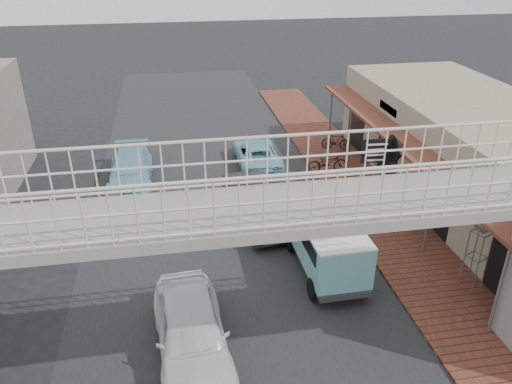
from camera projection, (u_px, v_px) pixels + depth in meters
name	position (u px, v px, depth m)	size (l,w,h in m)	color
ground	(233.00, 293.00, 15.72)	(120.00, 120.00, 0.00)	black
road_strip	(233.00, 293.00, 15.71)	(10.00, 60.00, 0.01)	black
sidewalk	(389.00, 226.00, 19.34)	(3.00, 40.00, 0.10)	brown
shophouse_row	(489.00, 162.00, 20.03)	(7.20, 18.00, 4.00)	gray
footbridge	(255.00, 291.00, 10.77)	(16.40, 2.40, 6.34)	gray
white_hatchback	(191.00, 332.00, 13.05)	(1.86, 4.62, 1.58)	white
dark_sedan	(257.00, 203.00, 19.49)	(1.65, 4.73, 1.56)	black
angkot_curb	(257.00, 154.00, 24.47)	(1.99, 4.33, 1.20)	#7BC3D5
angkot_far	(131.00, 170.00, 22.56)	(1.90, 4.67, 1.36)	#77B7CF
angkot_van	(327.00, 240.00, 16.21)	(1.91, 4.03, 1.96)	black
motorcycle_near	(327.00, 163.00, 23.44)	(0.68, 1.96, 1.03)	black
motorcycle_far	(336.00, 141.00, 26.12)	(0.43, 1.51, 0.91)	black
street_clock	(484.00, 226.00, 14.93)	(0.68, 0.66, 2.65)	#59595B
arrow_sign	(397.00, 150.00, 19.18)	(1.89, 1.20, 3.25)	#59595B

